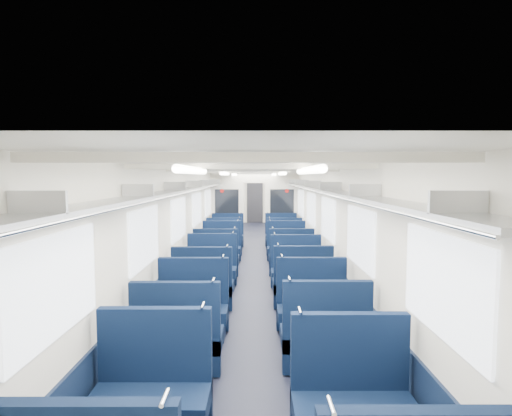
# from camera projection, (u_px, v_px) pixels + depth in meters

# --- Properties ---
(floor) EXTENTS (2.80, 18.00, 0.01)m
(floor) POSITION_uv_depth(u_px,v_px,m) (254.00, 262.00, 10.48)
(floor) COLOR black
(floor) RESTS_ON ground
(ceiling) EXTENTS (2.80, 18.00, 0.01)m
(ceiling) POSITION_uv_depth(u_px,v_px,m) (254.00, 171.00, 10.30)
(ceiling) COLOR white
(ceiling) RESTS_ON wall_left
(wall_left) EXTENTS (0.02, 18.00, 2.35)m
(wall_left) POSITION_uv_depth(u_px,v_px,m) (200.00, 217.00, 10.39)
(wall_left) COLOR silver
(wall_left) RESTS_ON floor
(dado_left) EXTENTS (0.03, 17.90, 0.70)m
(dado_left) POSITION_uv_depth(u_px,v_px,m) (201.00, 248.00, 10.45)
(dado_left) COLOR black
(dado_left) RESTS_ON floor
(wall_right) EXTENTS (0.02, 18.00, 2.35)m
(wall_right) POSITION_uv_depth(u_px,v_px,m) (308.00, 217.00, 10.39)
(wall_right) COLOR silver
(wall_right) RESTS_ON floor
(dado_right) EXTENTS (0.03, 17.90, 0.70)m
(dado_right) POSITION_uv_depth(u_px,v_px,m) (308.00, 248.00, 10.45)
(dado_right) COLOR black
(dado_right) RESTS_ON floor
(wall_far) EXTENTS (2.80, 0.02, 2.35)m
(wall_far) POSITION_uv_depth(u_px,v_px,m) (255.00, 198.00, 19.36)
(wall_far) COLOR silver
(wall_far) RESTS_ON floor
(luggage_rack_left) EXTENTS (0.36, 17.40, 0.18)m
(luggage_rack_left) POSITION_uv_depth(u_px,v_px,m) (207.00, 186.00, 10.33)
(luggage_rack_left) COLOR #B2B5BA
(luggage_rack_left) RESTS_ON wall_left
(luggage_rack_right) EXTENTS (0.36, 17.40, 0.18)m
(luggage_rack_right) POSITION_uv_depth(u_px,v_px,m) (301.00, 186.00, 10.33)
(luggage_rack_right) COLOR #B2B5BA
(luggage_rack_right) RESTS_ON wall_right
(windows) EXTENTS (2.78, 15.60, 0.75)m
(windows) POSITION_uv_depth(u_px,v_px,m) (254.00, 208.00, 9.91)
(windows) COLOR white
(windows) RESTS_ON wall_left
(ceiling_fittings) EXTENTS (2.70, 16.06, 0.11)m
(ceiling_fittings) POSITION_uv_depth(u_px,v_px,m) (254.00, 173.00, 10.04)
(ceiling_fittings) COLOR silver
(ceiling_fittings) RESTS_ON ceiling
(end_door) EXTENTS (0.75, 0.06, 2.00)m
(end_door) POSITION_uv_depth(u_px,v_px,m) (255.00, 202.00, 19.32)
(end_door) COLOR black
(end_door) RESTS_ON floor
(bulkhead) EXTENTS (2.80, 0.10, 2.35)m
(bulkhead) POSITION_uv_depth(u_px,v_px,m) (254.00, 207.00, 12.87)
(bulkhead) COLOR silver
(bulkhead) RESTS_ON floor
(seat_2) EXTENTS (0.98, 0.54, 1.10)m
(seat_2) POSITION_uv_depth(u_px,v_px,m) (152.00, 397.00, 3.42)
(seat_2) COLOR #0B1A37
(seat_2) RESTS_ON floor
(seat_3) EXTENTS (0.98, 0.54, 1.10)m
(seat_3) POSITION_uv_depth(u_px,v_px,m) (352.00, 406.00, 3.28)
(seat_3) COLOR #0B1A37
(seat_3) RESTS_ON floor
(seat_4) EXTENTS (0.98, 0.54, 1.10)m
(seat_4) POSITION_uv_depth(u_px,v_px,m) (178.00, 342.00, 4.55)
(seat_4) COLOR #0B1A37
(seat_4) RESTS_ON floor
(seat_5) EXTENTS (0.98, 0.54, 1.10)m
(seat_5) POSITION_uv_depth(u_px,v_px,m) (325.00, 341.00, 4.60)
(seat_5) COLOR #0B1A37
(seat_5) RESTS_ON floor
(seat_6) EXTENTS (0.98, 0.54, 1.10)m
(seat_6) POSITION_uv_depth(u_px,v_px,m) (192.00, 312.00, 5.58)
(seat_6) COLOR #0B1A37
(seat_6) RESTS_ON floor
(seat_7) EXTENTS (0.98, 0.54, 1.10)m
(seat_7) POSITION_uv_depth(u_px,v_px,m) (312.00, 311.00, 5.60)
(seat_7) COLOR #0B1A37
(seat_7) RESTS_ON floor
(seat_8) EXTENTS (0.98, 0.54, 1.10)m
(seat_8) POSITION_uv_depth(u_px,v_px,m) (203.00, 289.00, 6.72)
(seat_8) COLOR #0B1A37
(seat_8) RESTS_ON floor
(seat_9) EXTENTS (0.98, 0.54, 1.10)m
(seat_9) POSITION_uv_depth(u_px,v_px,m) (302.00, 287.00, 6.82)
(seat_9) COLOR #0B1A37
(seat_9) RESTS_ON floor
(seat_10) EXTENTS (0.98, 0.54, 1.10)m
(seat_10) POSITION_uv_depth(u_px,v_px,m) (212.00, 271.00, 8.00)
(seat_10) COLOR #0B1A37
(seat_10) RESTS_ON floor
(seat_11) EXTENTS (0.98, 0.54, 1.10)m
(seat_11) POSITION_uv_depth(u_px,v_px,m) (296.00, 273.00, 7.83)
(seat_11) COLOR #0B1A37
(seat_11) RESTS_ON floor
(seat_12) EXTENTS (0.98, 0.54, 1.10)m
(seat_12) POSITION_uv_depth(u_px,v_px,m) (216.00, 261.00, 8.97)
(seat_12) COLOR #0B1A37
(seat_12) RESTS_ON floor
(seat_13) EXTENTS (0.98, 0.54, 1.10)m
(seat_13) POSITION_uv_depth(u_px,v_px,m) (291.00, 260.00, 9.00)
(seat_13) COLOR #0B1A37
(seat_13) RESTS_ON floor
(seat_14) EXTENTS (0.98, 0.54, 1.10)m
(seat_14) POSITION_uv_depth(u_px,v_px,m) (222.00, 250.00, 10.31)
(seat_14) COLOR #0B1A37
(seat_14) RESTS_ON floor
(seat_15) EXTENTS (0.98, 0.54, 1.10)m
(seat_15) POSITION_uv_depth(u_px,v_px,m) (286.00, 250.00, 10.33)
(seat_15) COLOR #0B1A37
(seat_15) RESTS_ON floor
(seat_16) EXTENTS (0.98, 0.54, 1.10)m
(seat_16) POSITION_uv_depth(u_px,v_px,m) (225.00, 243.00, 11.32)
(seat_16) COLOR #0B1A37
(seat_16) RESTS_ON floor
(seat_17) EXTENTS (0.98, 0.54, 1.10)m
(seat_17) POSITION_uv_depth(u_px,v_px,m) (284.00, 243.00, 11.31)
(seat_17) COLOR #0B1A37
(seat_17) RESTS_ON floor
(seat_18) EXTENTS (0.98, 0.54, 1.10)m
(seat_18) POSITION_uv_depth(u_px,v_px,m) (227.00, 237.00, 12.45)
(seat_18) COLOR #0B1A37
(seat_18) RESTS_ON floor
(seat_19) EXTENTS (0.98, 0.54, 1.10)m
(seat_19) POSITION_uv_depth(u_px,v_px,m) (281.00, 237.00, 12.52)
(seat_19) COLOR #0B1A37
(seat_19) RESTS_ON floor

